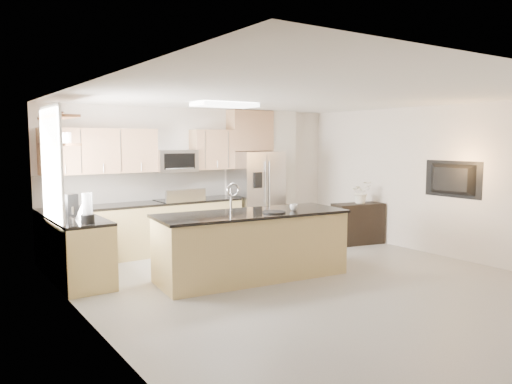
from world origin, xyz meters
TOP-DOWN VIEW (x-y plane):
  - floor at (0.00, 0.00)m, footprint 6.50×6.50m
  - ceiling at (0.00, 0.00)m, footprint 6.00×6.50m
  - wall_back at (0.00, 3.25)m, footprint 6.00×0.02m
  - wall_left at (-3.00, 0.00)m, footprint 0.02×6.50m
  - wall_right at (3.00, 0.00)m, footprint 0.02×6.50m
  - back_counter at (-1.23, 2.93)m, footprint 3.55×0.66m
  - left_counter at (-2.67, 1.85)m, footprint 0.66×1.50m
  - range at (-0.60, 2.92)m, footprint 0.76×0.64m
  - upper_cabinets at (-1.30, 3.09)m, footprint 3.50×0.33m
  - microwave at (-0.60, 3.04)m, footprint 0.76×0.40m
  - refrigerator at (1.06, 2.87)m, footprint 0.92×0.78m
  - partition_column at (1.82, 3.10)m, footprint 0.60×0.30m
  - window at (-2.98, 1.85)m, footprint 0.04×1.15m
  - shelf_lower at (-2.85, 1.95)m, footprint 0.30×1.20m
  - shelf_upper at (-2.85, 1.95)m, footprint 0.30×1.20m
  - ceiling_fixture at (-0.40, 1.60)m, footprint 1.00×0.50m
  - island at (-0.51, 0.68)m, footprint 2.89×1.30m
  - credenza at (2.52, 1.50)m, footprint 1.05×0.61m
  - cup at (0.09, 0.45)m, footprint 0.14×0.14m
  - platter at (-0.28, 0.44)m, footprint 0.44×0.44m
  - blender at (-2.67, 1.29)m, footprint 0.18×0.18m
  - kettle at (-2.62, 1.71)m, footprint 0.20×0.20m
  - coffee_maker at (-2.69, 2.13)m, footprint 0.22×0.24m
  - bowl at (-2.85, 2.12)m, footprint 0.39×0.39m
  - flower_vase at (2.58, 1.50)m, footprint 0.68×0.62m
  - television at (2.91, -0.20)m, footprint 0.14×1.08m

SIDE VIEW (x-z plane):
  - floor at x=0.00m, z-range 0.00..0.00m
  - credenza at x=2.52m, z-range 0.00..0.79m
  - left_counter at x=-2.67m, z-range 0.00..0.92m
  - back_counter at x=-1.23m, z-range -0.25..1.19m
  - range at x=-0.60m, z-range -0.10..1.04m
  - island at x=-0.51m, z-range -0.21..1.18m
  - refrigerator at x=1.06m, z-range 0.00..1.78m
  - platter at x=-0.28m, z-range 0.97..0.99m
  - cup at x=0.09m, z-range 0.97..1.06m
  - kettle at x=-2.62m, z-range 0.91..1.16m
  - coffee_maker at x=-2.69m, z-range 0.91..1.23m
  - blender at x=-2.67m, z-range 0.89..1.30m
  - flower_vase at x=2.58m, z-range 0.79..1.44m
  - wall_back at x=0.00m, z-range 0.00..2.60m
  - wall_left at x=-3.00m, z-range 0.00..2.60m
  - wall_right at x=3.00m, z-range 0.00..2.60m
  - partition_column at x=1.82m, z-range 0.00..2.60m
  - television at x=2.91m, z-range 1.04..1.66m
  - microwave at x=-0.60m, z-range 1.43..1.83m
  - window at x=-2.98m, z-range 0.83..2.47m
  - upper_cabinets at x=-1.30m, z-range 1.45..2.20m
  - shelf_lower at x=-2.85m, z-range 1.93..1.97m
  - shelf_upper at x=-2.85m, z-range 2.30..2.34m
  - bowl at x=-2.85m, z-range 2.34..2.42m
  - ceiling_fixture at x=-0.40m, z-range 2.53..2.59m
  - ceiling at x=0.00m, z-range 2.59..2.61m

